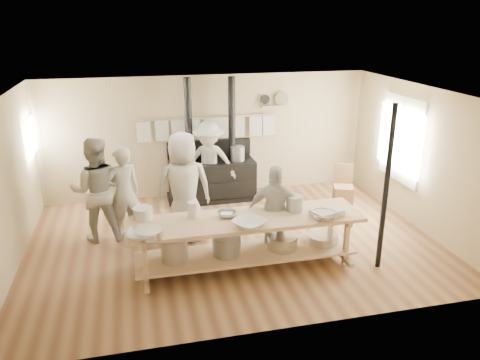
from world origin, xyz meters
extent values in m
plane|color=brown|center=(0.00, 0.00, 0.00)|extent=(7.00, 7.00, 0.00)
plane|color=tan|center=(0.00, 2.50, 1.30)|extent=(7.00, 0.00, 7.00)
plane|color=tan|center=(0.00, -2.50, 1.30)|extent=(7.00, 0.00, 7.00)
plane|color=tan|center=(-3.50, 0.00, 1.30)|extent=(0.00, 5.00, 5.00)
plane|color=tan|center=(3.50, 0.00, 1.30)|extent=(0.00, 5.00, 5.00)
plane|color=beige|center=(0.00, 0.00, 2.60)|extent=(7.00, 7.00, 0.00)
cube|color=beige|center=(3.47, 0.60, 1.50)|extent=(0.06, 1.35, 1.65)
plane|color=white|center=(3.43, 0.60, 1.50)|extent=(0.00, 1.50, 1.50)
cube|color=beige|center=(3.42, 0.60, 1.50)|extent=(0.02, 0.03, 1.50)
plane|color=white|center=(-3.45, 2.00, 1.60)|extent=(0.00, 0.90, 0.90)
cube|color=black|center=(0.00, 2.10, 0.42)|extent=(1.80, 0.70, 0.85)
cube|color=black|center=(0.00, 2.10, 0.05)|extent=(1.90, 0.75, 0.10)
cube|color=black|center=(0.00, 2.40, 1.05)|extent=(1.80, 0.12, 0.35)
cylinder|color=black|center=(-0.45, 2.15, 1.73)|extent=(0.15, 0.15, 1.75)
cylinder|color=black|center=(0.45, 2.15, 1.73)|extent=(0.15, 0.15, 1.75)
cylinder|color=#B2B2B7|center=(-0.55, 2.10, 1.02)|extent=(0.36, 0.36, 0.34)
cylinder|color=gray|center=(0.55, 2.05, 1.00)|extent=(0.30, 0.30, 0.30)
cylinder|color=#A2865D|center=(0.00, 2.40, 1.72)|extent=(3.00, 0.04, 0.04)
cube|color=silver|center=(-1.35, 2.40, 1.50)|extent=(0.28, 0.01, 0.46)
cube|color=silver|center=(-1.01, 2.40, 1.50)|extent=(0.28, 0.01, 0.46)
cube|color=silver|center=(-0.68, 2.40, 1.50)|extent=(0.28, 0.01, 0.46)
cube|color=silver|center=(-0.34, 2.40, 1.50)|extent=(0.28, 0.01, 0.46)
cube|color=silver|center=(0.00, 2.40, 1.50)|extent=(0.28, 0.01, 0.46)
cube|color=silver|center=(0.34, 2.40, 1.50)|extent=(0.28, 0.01, 0.46)
cube|color=silver|center=(0.68, 2.40, 1.50)|extent=(0.28, 0.01, 0.46)
cube|color=silver|center=(1.01, 2.40, 1.50)|extent=(0.28, 0.01, 0.46)
cube|color=silver|center=(1.35, 2.40, 1.50)|extent=(0.28, 0.01, 0.46)
cube|color=#A2865D|center=(1.40, 2.42, 1.90)|extent=(0.50, 0.14, 0.03)
cylinder|color=black|center=(1.25, 2.44, 2.05)|extent=(0.20, 0.04, 0.20)
cylinder|color=silver|center=(1.62, 2.44, 2.05)|extent=(0.32, 0.03, 0.32)
cube|color=#A2865D|center=(0.00, -0.90, 0.82)|extent=(3.60, 0.90, 0.06)
cube|color=#A2865D|center=(0.00, -0.90, 0.25)|extent=(3.40, 0.80, 0.04)
cube|color=#A2865D|center=(0.00, -0.90, 0.20)|extent=(3.30, 0.06, 0.06)
cube|color=#A2865D|center=(-1.55, -1.20, 0.42)|extent=(0.07, 0.07, 0.85)
cube|color=#A2865D|center=(-1.55, -0.60, 0.42)|extent=(0.07, 0.07, 0.85)
cube|color=#A2865D|center=(1.55, -1.20, 0.42)|extent=(0.07, 0.07, 0.85)
cube|color=#A2865D|center=(1.55, -0.60, 0.42)|extent=(0.07, 0.07, 0.85)
cylinder|color=#B2B2B7|center=(-1.10, -0.90, 0.46)|extent=(0.40, 0.40, 0.38)
cylinder|color=gray|center=(-0.30, -0.90, 0.42)|extent=(0.44, 0.44, 0.30)
cylinder|color=silver|center=(0.60, -0.90, 0.38)|extent=(0.48, 0.48, 0.22)
cylinder|color=silver|center=(1.30, -0.90, 0.34)|extent=(0.52, 0.52, 0.14)
cylinder|color=black|center=(2.05, -1.35, 1.30)|extent=(0.08, 0.08, 2.60)
imported|color=#B8B6A3|center=(-1.82, 0.64, 0.84)|extent=(0.71, 0.59, 1.68)
imported|color=#B8B6A3|center=(-2.27, 0.66, 0.92)|extent=(0.93, 0.74, 1.85)
imported|color=#B8B6A3|center=(-0.80, 0.26, 0.98)|extent=(1.00, 0.69, 1.95)
imported|color=#B8B6A3|center=(0.55, -0.66, 0.78)|extent=(0.99, 0.67, 1.56)
imported|color=#B8B6A3|center=(-0.08, 1.95, 0.87)|extent=(1.26, 0.94, 1.73)
cube|color=brown|center=(2.58, 1.11, 0.21)|extent=(0.51, 0.51, 0.43)
cube|color=brown|center=(2.64, 1.28, 0.61)|extent=(0.39, 0.17, 0.47)
imported|color=white|center=(-1.55, -1.23, 0.90)|extent=(0.49, 0.49, 0.11)
imported|color=silver|center=(-0.27, -0.79, 0.89)|extent=(0.39, 0.39, 0.09)
imported|color=white|center=(-0.03, -1.23, 0.91)|extent=(0.64, 0.64, 0.11)
imported|color=silver|center=(1.14, -1.23, 0.91)|extent=(0.39, 0.39, 0.12)
cube|color=#B2B2B7|center=(1.23, -1.11, 0.90)|extent=(0.54, 0.44, 0.10)
cylinder|color=silver|center=(-1.45, -1.23, 0.91)|extent=(0.42, 0.42, 0.12)
cylinder|color=gray|center=(0.81, -0.80, 0.97)|extent=(0.28, 0.28, 0.25)
cylinder|color=white|center=(-1.52, -0.57, 0.94)|extent=(0.38, 0.38, 0.18)
cylinder|color=white|center=(-0.78, -0.69, 0.97)|extent=(0.18, 0.18, 0.25)
camera|label=1|loc=(-1.57, -7.22, 3.77)|focal=35.00mm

